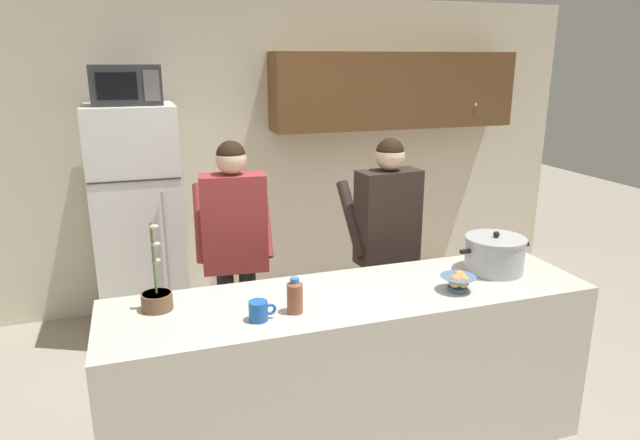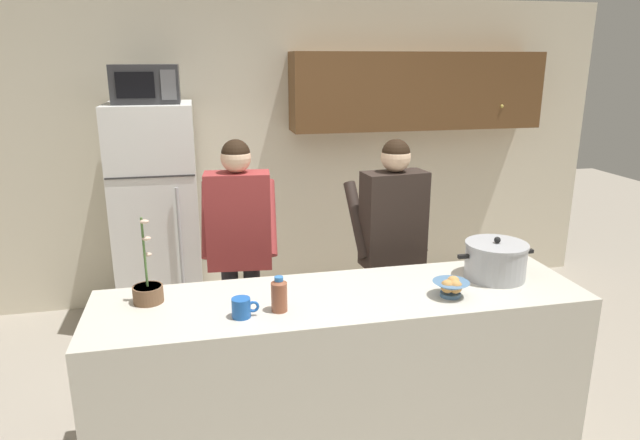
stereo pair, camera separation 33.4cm
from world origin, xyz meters
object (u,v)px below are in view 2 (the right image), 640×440
person_near_pot (239,234)px  person_by_sink (392,232)px  refrigerator (157,217)px  bread_bowl (451,287)px  potted_orchid (148,291)px  coffee_mug (242,308)px  microwave (146,84)px  cooking_pot (495,260)px  bottle_near_edge (279,294)px

person_near_pot → person_by_sink: bearing=-10.2°
refrigerator → bread_bowl: 2.53m
refrigerator → person_by_sink: size_ratio=1.10×
bread_bowl → potted_orchid: potted_orchid is taller
person_by_sink → bread_bowl: size_ratio=8.54×
person_near_pot → coffee_mug: size_ratio=12.38×
microwave → coffee_mug: bearing=-75.7°
coffee_mug → potted_orchid: size_ratio=0.30×
cooking_pot → potted_orchid: bearing=177.6°
microwave → cooking_pot: 2.77m
refrigerator → bottle_near_edge: bearing=-70.8°
person_by_sink → cooking_pot: 0.77m
person_near_pot → cooking_pot: bearing=-32.3°
bread_bowl → bottle_near_edge: bottle_near_edge is taller
person_near_pot → person_by_sink: 1.00m
cooking_pot → potted_orchid: 1.87m
person_near_pot → potted_orchid: person_near_pot is taller
microwave → potted_orchid: microwave is taller
microwave → bottle_near_edge: microwave is taller
person_by_sink → coffee_mug: (-1.06, -0.87, -0.04)m
microwave → refrigerator: bearing=90.1°
refrigerator → bottle_near_edge: 2.09m
refrigerator → coffee_mug: 2.06m
bottle_near_edge → potted_orchid: (-0.63, 0.24, -0.03)m
refrigerator → person_near_pot: 1.11m
person_by_sink → bread_bowl: person_by_sink is taller
person_near_pot → person_by_sink: size_ratio=1.00×
microwave → coffee_mug: (0.50, -1.97, -0.95)m
coffee_mug → bread_bowl: bread_bowl is taller
person_near_pot → bread_bowl: person_near_pot is taller
coffee_mug → bread_bowl: (1.07, 0.01, 0.00)m
refrigerator → microwave: bearing=-89.9°
microwave → bottle_near_edge: bearing=-70.6°
bread_bowl → bottle_near_edge: size_ratio=1.07×
coffee_mug → person_by_sink: bearing=39.5°
cooking_pot → person_by_sink: bearing=118.3°
microwave → cooking_pot: size_ratio=1.06×
potted_orchid → person_near_pot: bearing=56.3°
refrigerator → person_near_pot: refrigerator is taller
person_near_pot → coffee_mug: person_near_pot is taller
cooking_pot → coffee_mug: 1.43m
cooking_pot → bottle_near_edge: 1.25m
refrigerator → coffee_mug: refrigerator is taller
refrigerator → potted_orchid: (0.06, -1.72, 0.09)m
bottle_near_edge → person_near_pot: bearing=96.2°
person_by_sink → cooking_pot: person_by_sink is taller
cooking_pot → bread_bowl: bearing=-151.8°
cooking_pot → potted_orchid: size_ratio=1.02×
person_near_pot → person_by_sink: person_near_pot is taller
bottle_near_edge → refrigerator: bearing=109.2°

